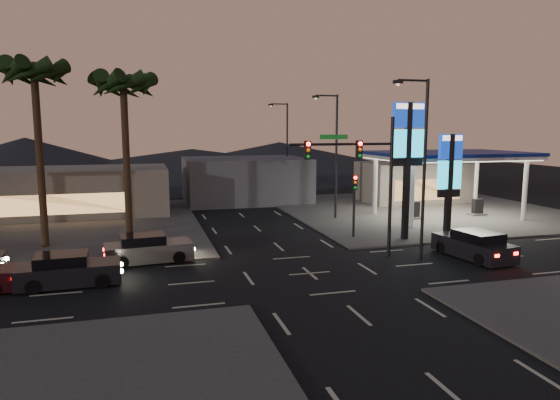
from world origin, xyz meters
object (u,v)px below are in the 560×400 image
object	(u,v)px
suv_station	(474,245)
car_lane_b_front	(148,249)
gas_station	(449,157)
pylon_sign_short	(450,171)
pylon_sign_tall	(408,143)
car_lane_a_front	(68,271)
traffic_signal_mast	(363,167)

from	to	relation	value
suv_station	car_lane_b_front	bearing A→B (deg)	166.94
gas_station	suv_station	distance (m)	13.79
pylon_sign_short	suv_station	bearing A→B (deg)	-103.45
pylon_sign_tall	car_lane_a_front	xyz separation A→B (m)	(-20.12, -4.30, -5.68)
car_lane_b_front	car_lane_a_front	bearing A→B (deg)	-137.82
pylon_sign_tall	car_lane_a_front	distance (m)	21.35
car_lane_a_front	car_lane_b_front	xyz separation A→B (m)	(3.67, 3.33, 0.01)
gas_station	pylon_sign_short	bearing A→B (deg)	-123.69
pylon_sign_tall	car_lane_a_front	bearing A→B (deg)	-167.93
pylon_sign_short	car_lane_b_front	size ratio (longest dim) A/B	1.41
car_lane_a_front	car_lane_b_front	distance (m)	4.95
suv_station	car_lane_a_front	bearing A→B (deg)	177.77
pylon_sign_tall	pylon_sign_short	distance (m)	3.20
traffic_signal_mast	car_lane_a_front	world-z (taller)	traffic_signal_mast
car_lane_b_front	pylon_sign_short	bearing A→B (deg)	-0.07
pylon_sign_tall	car_lane_b_front	world-z (taller)	pylon_sign_tall
car_lane_b_front	suv_station	bearing A→B (deg)	-13.06
pylon_sign_short	suv_station	size ratio (longest dim) A/B	1.39
pylon_sign_short	traffic_signal_mast	world-z (taller)	traffic_signal_mast
car_lane_a_front	car_lane_b_front	size ratio (longest dim) A/B	0.97
pylon_sign_tall	traffic_signal_mast	world-z (taller)	pylon_sign_tall
traffic_signal_mast	car_lane_a_front	xyz separation A→B (m)	(-15.38, -0.79, -4.51)
gas_station	traffic_signal_mast	xyz separation A→B (m)	(-12.24, -10.01, 0.15)
gas_station	suv_station	bearing A→B (deg)	-117.22
traffic_signal_mast	car_lane_b_front	world-z (taller)	traffic_signal_mast
pylon_sign_short	car_lane_a_front	xyz separation A→B (m)	(-22.62, -3.30, -3.94)
gas_station	traffic_signal_mast	bearing A→B (deg)	-140.72
gas_station	suv_station	world-z (taller)	gas_station
traffic_signal_mast	gas_station	bearing A→B (deg)	39.28
car_lane_b_front	suv_station	world-z (taller)	suv_station
gas_station	car_lane_a_front	xyz separation A→B (m)	(-27.62, -10.80, -4.37)
pylon_sign_short	traffic_signal_mast	size ratio (longest dim) A/B	0.88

